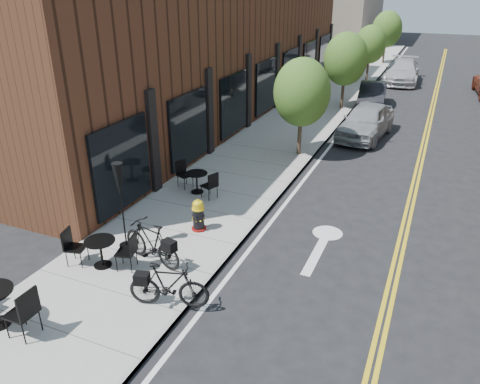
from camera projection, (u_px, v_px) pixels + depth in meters
The scene contains 16 objects.
ground at pixel (213, 279), 11.29m from camera, with size 120.00×120.00×0.00m, color black.
sidewalk_near at pixel (274, 143), 20.33m from camera, with size 4.00×70.00×0.12m, color #9E9B93.
building_near at pixel (219, 45), 23.85m from camera, with size 5.00×28.00×7.00m, color #4E2A19.
tree_near_a at pixel (302, 93), 17.92m from camera, with size 2.20×2.20×3.81m.
tree_near_b at pixel (346, 59), 24.55m from camera, with size 2.30×2.30×3.98m.
tree_near_c at pixel (370, 44), 31.29m from camera, with size 2.10×2.10×3.67m.
tree_near_d at pixel (387, 29), 37.85m from camera, with size 2.40×2.40×4.11m.
fire_hydrant at pixel (198, 215), 13.08m from camera, with size 0.43×0.43×0.94m.
bicycle_left at pixel (151, 243), 11.51m from camera, with size 0.53×1.87×1.12m, color black.
bicycle_right at pixel (169, 286), 9.96m from camera, with size 0.50×1.76×1.06m, color black.
bistro_set_b at pixel (101, 249), 11.40m from camera, with size 1.78×0.91×0.94m.
bistro_set_c at pixel (197, 180), 15.37m from camera, with size 1.70×1.01×0.90m.
patio_umbrella at pixel (120, 188), 11.75m from camera, with size 0.38×0.38×2.36m.
parked_car_a at pixel (366, 121), 20.99m from camera, with size 1.78×4.42×1.51m, color #979A9E.
parked_car_b at pixel (372, 95), 26.02m from camera, with size 1.40×4.02×1.32m, color black.
parked_car_c at pixel (402, 71), 31.99m from camera, with size 2.14×5.26×1.53m, color #BABBC0.
Camera 1 is at (4.32, -8.35, 6.63)m, focal length 35.00 mm.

